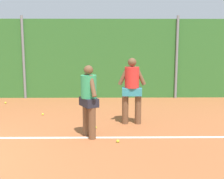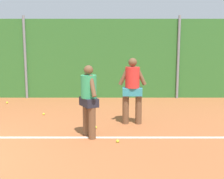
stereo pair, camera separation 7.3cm
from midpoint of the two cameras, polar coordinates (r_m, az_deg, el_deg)
hedge_fence_backdrop at (r=11.99m, az=-16.35°, el=5.80°), size 20.68×0.25×3.08m
fence_post_center at (r=11.82m, az=-16.60°, el=6.05°), size 0.10×0.10×3.20m
fence_post_right at (r=11.63m, az=13.04°, el=6.15°), size 0.10×0.10×3.20m
player_foreground_near at (r=6.62m, az=-4.32°, el=-1.53°), size 0.49×0.63×1.67m
player_midcourt at (r=7.72m, az=4.25°, el=0.44°), size 0.75×0.38×1.78m
tennis_ball_0 at (r=7.46m, az=-3.01°, el=-7.45°), size 0.07×0.07×0.07m
tennis_ball_1 at (r=9.04m, az=-13.14°, el=-4.72°), size 0.07×0.07×0.07m
tennis_ball_4 at (r=11.12m, az=-19.83°, el=-2.44°), size 0.07×0.07×0.07m
tennis_ball_5 at (r=6.45m, az=1.39°, el=-10.13°), size 0.07×0.07×0.07m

